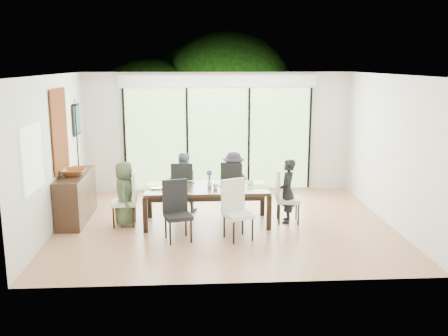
{
  "coord_description": "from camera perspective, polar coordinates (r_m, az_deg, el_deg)",
  "views": [
    {
      "loc": [
        -0.54,
        -8.72,
        2.91
      ],
      "look_at": [
        0.0,
        0.25,
        1.0
      ],
      "focal_mm": 40.0,
      "sensor_mm": 36.0,
      "label": 1
    }
  ],
  "objects": [
    {
      "name": "tablet_far_r",
      "position": [
        9.42,
        1.01,
        -1.58
      ],
      "size": [
        0.22,
        0.16,
        0.01
      ],
      "primitive_type": "cube",
      "color": "black",
      "rests_on": "table_top"
    },
    {
      "name": "art_frame",
      "position": [
        10.76,
        -16.55,
        5.32
      ],
      "size": [
        0.03,
        0.55,
        0.65
      ],
      "primitive_type": "cube",
      "color": "black",
      "rests_on": "wall_left"
    },
    {
      "name": "mullion_d",
      "position": [
        11.61,
        9.75,
        3.36
      ],
      "size": [
        0.05,
        0.04,
        2.3
      ],
      "primitive_type": "cube",
      "color": "black",
      "rests_on": "wall_back"
    },
    {
      "name": "candlestick_base",
      "position": [
        9.95,
        -16.26,
        -0.12
      ],
      "size": [
        0.1,
        0.1,
        0.04
      ],
      "primitive_type": "cylinder",
      "color": "black",
      "rests_on": "sideboard"
    },
    {
      "name": "rail_top",
      "position": [
        13.14,
        -1.03,
        1.65
      ],
      "size": [
        6.0,
        0.08,
        0.06
      ],
      "primitive_type": "cube",
      "color": "brown",
      "rests_on": "deck"
    },
    {
      "name": "chair_left_end",
      "position": [
        9.19,
        -11.38,
        -3.41
      ],
      "size": [
        0.43,
        0.43,
        1.01
      ],
      "primitive_type": null,
      "rotation": [
        0.0,
        0.0,
        -1.55
      ],
      "color": "white",
      "rests_on": "floor"
    },
    {
      "name": "cup_a",
      "position": [
        9.2,
        -6.37,
        -1.77
      ],
      "size": [
        0.15,
        0.15,
        0.09
      ],
      "primitive_type": "imported",
      "rotation": [
        0.0,
        0.0,
        0.36
      ],
      "color": "white",
      "rests_on": "table_top"
    },
    {
      "name": "floor",
      "position": [
        9.21,
        0.09,
        -6.45
      ],
      "size": [
        6.0,
        5.0,
        0.01
      ],
      "primitive_type": "cube",
      "color": "#97583C",
      "rests_on": "ground"
    },
    {
      "name": "person_far_right",
      "position": [
        9.91,
        1.08,
        -1.53
      ],
      "size": [
        0.56,
        0.37,
        1.18
      ],
      "primitive_type": "imported",
      "rotation": [
        0.0,
        0.0,
        3.18
      ],
      "color": "#2C2132",
      "rests_on": "floor"
    },
    {
      "name": "wall_back",
      "position": [
        11.35,
        -0.69,
        4.1
      ],
      "size": [
        6.0,
        0.02,
        2.7
      ],
      "primitive_type": "cube",
      "color": "silver",
      "rests_on": "floor"
    },
    {
      "name": "tapestry",
      "position": [
        9.51,
        -18.26,
        4.09
      ],
      "size": [
        0.02,
        1.0,
        1.5
      ],
      "primitive_type": "cube",
      "color": "#963C15",
      "rests_on": "wall_left"
    },
    {
      "name": "table_leg_fl",
      "position": [
        8.78,
        -8.98,
        -5.32
      ],
      "size": [
        0.08,
        0.08,
        0.63
      ],
      "primitive_type": "cube",
      "color": "black",
      "rests_on": "floor"
    },
    {
      "name": "candlestick_shaft",
      "position": [
        9.85,
        -16.47,
        3.41
      ],
      "size": [
        0.02,
        0.02,
        1.23
      ],
      "primitive_type": "cylinder",
      "color": "black",
      "rests_on": "sideboard"
    },
    {
      "name": "vase",
      "position": [
        9.09,
        -1.68,
        -1.79
      ],
      "size": [
        0.07,
        0.07,
        0.11
      ],
      "primitive_type": "cylinder",
      "color": "silver",
      "rests_on": "table_top"
    },
    {
      "name": "book",
      "position": [
        9.11,
        -0.42,
        -2.06
      ],
      "size": [
        0.24,
        0.25,
        0.02
      ],
      "primitive_type": "imported",
      "rotation": [
        0.0,
        0.0,
        0.58
      ],
      "color": "white",
      "rests_on": "table_top"
    },
    {
      "name": "foliage_right",
      "position": [
        14.09,
        7.83,
        5.16
      ],
      "size": [
        2.8,
        2.8,
        2.8
      ],
      "primitive_type": "sphere",
      "color": "#14380F",
      "rests_on": "ground"
    },
    {
      "name": "wall_left",
      "position": [
        9.19,
        -18.98,
        1.58
      ],
      "size": [
        0.02,
        5.0,
        2.7
      ],
      "primitive_type": "cube",
      "color": "beige",
      "rests_on": "floor"
    },
    {
      "name": "chair_near_left",
      "position": [
        8.27,
        -5.29,
        -4.96
      ],
      "size": [
        0.52,
        0.52,
        1.01
      ],
      "primitive_type": null,
      "rotation": [
        0.0,
        0.0,
        0.26
      ],
      "color": "black",
      "rests_on": "floor"
    },
    {
      "name": "cup_b",
      "position": [
        8.96,
        -1.0,
        -2.09
      ],
      "size": [
        0.11,
        0.11,
        0.08
      ],
      "primitive_type": "imported",
      "rotation": [
        0.0,
        0.0,
        1.82
      ],
      "color": "white",
      "rests_on": "table_top"
    },
    {
      "name": "blinds_header",
      "position": [
        11.2,
        -0.69,
        9.9
      ],
      "size": [
        4.4,
        0.06,
        0.28
      ],
      "primitive_type": "cube",
      "color": "white",
      "rests_on": "wall_back"
    },
    {
      "name": "hyacinth_blooms",
      "position": [
        9.05,
        -1.68,
        -0.55
      ],
      "size": [
        0.1,
        0.1,
        0.1
      ],
      "primitive_type": "sphere",
      "color": "#4347A9",
      "rests_on": "table_top"
    },
    {
      "name": "candlestick_pan",
      "position": [
        9.78,
        -16.68,
        6.94
      ],
      "size": [
        0.1,
        0.1,
        0.03
      ],
      "primitive_type": "cylinder",
      "color": "black",
      "rests_on": "sideboard"
    },
    {
      "name": "chair_far_right",
      "position": [
        9.95,
        1.07,
        -1.99
      ],
      "size": [
        0.52,
        0.52,
        1.01
      ],
      "primitive_type": null,
      "rotation": [
        0.0,
        0.0,
        2.88
      ],
      "color": "black",
      "rests_on": "floor"
    },
    {
      "name": "bowl",
      "position": [
        9.51,
        -16.86,
        -0.46
      ],
      "size": [
        0.47,
        0.47,
        0.11
      ],
      "primitive_type": "imported",
      "color": "brown",
      "rests_on": "sideboard"
    },
    {
      "name": "platter_base",
      "position": [
        8.77,
        -5.53,
        -2.63
      ],
      "size": [
        0.24,
        0.24,
        0.02
      ],
      "primitive_type": "cube",
      "color": "white",
      "rests_on": "table_top"
    },
    {
      "name": "placemat_far_r",
      "position": [
        9.47,
        1.28,
        -1.55
      ],
      "size": [
        0.4,
        0.29,
        0.01
      ],
      "primitive_type": "cube",
      "color": "#77A63B",
      "rests_on": "table_top"
    },
    {
      "name": "chair_far_left",
      "position": [
        9.93,
        -4.7,
        -2.07
      ],
      "size": [
        0.45,
        0.45,
        1.01
      ],
      "primitive_type": null,
      "rotation": [
        0.0,
        0.0,
        3.07
      ],
      "color": "black",
      "rests_on": "floor"
    },
    {
      "name": "placemat_paper",
      "position": [
        8.77,
        -5.53,
        -2.72
      ],
      "size": [
        0.4,
        0.29,
        0.01
      ],
      "primitive_type": "cube",
      "color": "white",
      "rests_on": "table_top"
    },
    {
      "name": "hyacinth_stems",
      "position": [
        9.07,
        -1.68,
        -1.12
      ],
      "size": [
        0.04,
        0.04,
        0.15
      ],
      "primitive_type": "cylinder",
      "color": "#337226",
      "rests_on": "table_top"
    },
    {
      "name": "table_leg_bl",
      "position": [
        9.61,
        -8.5,
        -3.8
      ],
      "size": [
        0.08,
        0.08,
        0.63
      ],
      "primitive_type": "cube",
      "color": "black",
      "rests_on": "floor"
    },
    {
      "name": "placemat_left",
      "position": [
        9.08,
        -7.99,
        -2.26
      ],
      "size": [
        0.4,
        0.29,
        0.01
      ],
      "primitive_type": "cube",
      "color": "#8CA139",
      "rests_on": "table_top"
    },
    {
      "name": "table_leg_br",
      "position": [
        9.65,
        4.4,
        -3.62
      ],
      "size": [
        0.08,
        0.08,
        0.63
      ],
      "primitive_type": "cube",
      "color": "black",
      "rests_on": "floor"
    },
    {
      "name": "laptop",
      "position": [
        8.98,
        -7.4,
        -2.35
      ],
      "size": [
        0.34,
        0.26,
        0.02
      ],
      "primitive_type": "imported",
      "rotation": [
        0.0,
        0.0,
        0.23
      ],
      "color": "silver",
      "rests_on": "table_top"
    },
    {
      "name": "table_apron",
      "position": [
        9.09,
        -1.97,
        -2.88
      ],
      "size": [
        2.02,
        0.82,
        0.09
      ],
      "primitive_type": "cube",
      "color": "black",
      "rests_on": "floor"
    },
    {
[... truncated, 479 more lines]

